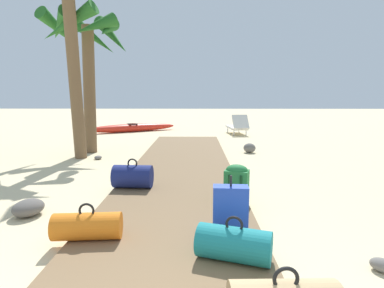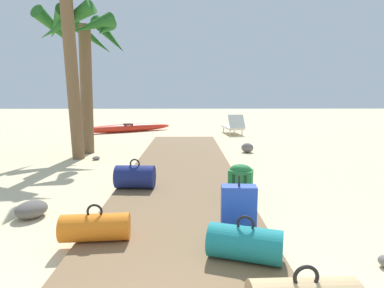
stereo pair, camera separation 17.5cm
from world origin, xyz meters
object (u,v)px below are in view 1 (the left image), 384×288
object	(u,v)px
suitcase_blue	(230,211)
duffel_bag_orange	(87,226)
duffel_bag_navy	(133,176)
palm_tree_far_left	(86,43)
backpack_green	(237,182)
duffel_bag_teal	(234,244)
lounge_chair	(238,126)
kayak	(132,128)

from	to	relation	value
suitcase_blue	duffel_bag_orange	distance (m)	1.52
suitcase_blue	duffel_bag_navy	distance (m)	2.23
duffel_bag_navy	duffel_bag_orange	bearing A→B (deg)	-93.33
duffel_bag_orange	palm_tree_far_left	bearing A→B (deg)	107.92
duffel_bag_orange	duffel_bag_navy	bearing A→B (deg)	86.67
backpack_green	duffel_bag_teal	size ratio (longest dim) A/B	0.72
lounge_chair	duffel_bag_teal	bearing A→B (deg)	-97.58
lounge_chair	kayak	xyz separation A→B (m)	(-4.38, 0.83, -0.15)
duffel_bag_orange	palm_tree_far_left	size ratio (longest dim) A/B	0.19
backpack_green	duffel_bag_orange	xyz separation A→B (m)	(-1.71, -1.23, -0.13)
palm_tree_far_left	suitcase_blue	bearing A→B (deg)	-58.66
suitcase_blue	lounge_chair	world-z (taller)	lounge_chair
palm_tree_far_left	duffel_bag_navy	bearing A→B (deg)	-62.72
duffel_bag_teal	duffel_bag_navy	distance (m)	2.65
duffel_bag_navy	kayak	bearing A→B (deg)	101.45
palm_tree_far_left	kayak	xyz separation A→B (m)	(0.20, 4.71, -2.75)
duffel_bag_teal	kayak	world-z (taller)	duffel_bag_teal
palm_tree_far_left	kayak	world-z (taller)	palm_tree_far_left
suitcase_blue	duffel_bag_orange	bearing A→B (deg)	-175.44
lounge_chair	kayak	world-z (taller)	lounge_chair
backpack_green	duffel_bag_navy	distance (m)	1.72
backpack_green	suitcase_blue	bearing A→B (deg)	-100.58
backpack_green	lounge_chair	distance (m)	8.24
duffel_bag_navy	kayak	distance (m)	8.55
suitcase_blue	duffel_bag_teal	world-z (taller)	suitcase_blue
duffel_bag_orange	lounge_chair	distance (m)	9.81
suitcase_blue	lounge_chair	xyz separation A→B (m)	(1.28, 9.28, -0.03)
duffel_bag_navy	lounge_chair	bearing A→B (deg)	70.46
duffel_bag_orange	duffel_bag_navy	xyz separation A→B (m)	(0.11, 1.85, 0.04)
lounge_chair	suitcase_blue	bearing A→B (deg)	-97.87
backpack_green	palm_tree_far_left	distance (m)	6.10
duffel_bag_navy	palm_tree_far_left	size ratio (longest dim) A/B	0.17
duffel_bag_orange	backpack_green	bearing A→B (deg)	35.77
duffel_bag_orange	duffel_bag_navy	size ratio (longest dim) A/B	1.12
duffel_bag_navy	palm_tree_far_left	xyz separation A→B (m)	(-1.89, 3.67, 2.65)
suitcase_blue	duffel_bag_navy	xyz separation A→B (m)	(-1.40, 1.73, -0.09)
lounge_chair	palm_tree_far_left	bearing A→B (deg)	-139.73
kayak	suitcase_blue	bearing A→B (deg)	-72.98
duffel_bag_orange	kayak	world-z (taller)	duffel_bag_orange
suitcase_blue	palm_tree_far_left	xyz separation A→B (m)	(-3.29, 5.41, 2.57)
duffel_bag_teal	kayak	bearing A→B (deg)	106.10
duffel_bag_orange	duffel_bag_teal	bearing A→B (deg)	-15.44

